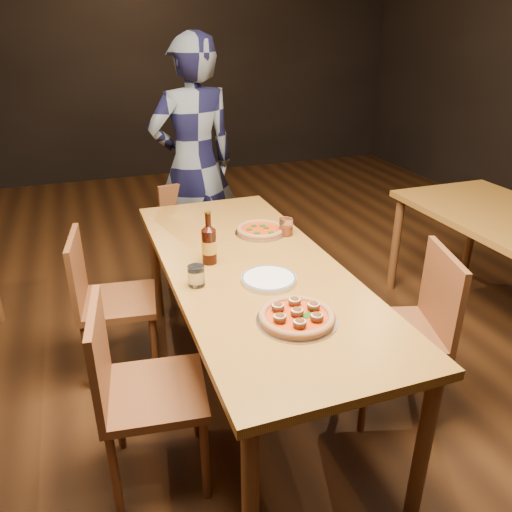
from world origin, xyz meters
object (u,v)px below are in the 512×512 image
object	(u,v)px
pizza_margherita	(260,230)
amber_glass	(286,227)
plate_stack	(269,280)
diner	(194,165)
chair_end	(196,240)
chair_main_e	(396,331)
beer_bottle	(209,245)
pizza_meatball	(297,316)
chair_main_sw	(118,301)
water_glass	(196,276)
table_main	(253,278)
chair_main_nw	(154,391)

from	to	relation	value
pizza_margherita	amber_glass	distance (m)	0.14
plate_stack	diner	size ratio (longest dim) A/B	0.14
diner	plate_stack	bearing A→B (deg)	78.57
plate_stack	pizza_margherita	bearing A→B (deg)	73.42
pizza_margherita	chair_end	bearing A→B (deg)	103.01
chair_main_e	diner	bearing A→B (deg)	-145.90
pizza_margherita	beer_bottle	size ratio (longest dim) A/B	1.11
chair_end	pizza_meatball	distance (m)	1.74
amber_glass	pizza_meatball	bearing A→B (deg)	-110.15
chair_main_sw	diner	bearing A→B (deg)	-26.99
water_glass	table_main	bearing A→B (deg)	19.86
water_glass	amber_glass	xyz separation A→B (m)	(0.60, 0.41, 0.00)
chair_end	beer_bottle	distance (m)	1.17
table_main	water_glass	world-z (taller)	water_glass
chair_main_sw	chair_end	world-z (taller)	chair_main_sw
chair_end	diner	size ratio (longest dim) A/B	0.46
chair_main_sw	plate_stack	distance (m)	0.96
chair_main_sw	pizza_meatball	world-z (taller)	chair_main_sw
plate_stack	beer_bottle	distance (m)	0.35
chair_main_e	diner	xyz separation A→B (m)	(-0.56, 1.77, 0.44)
chair_end	water_glass	bearing A→B (deg)	-112.25
chair_main_sw	beer_bottle	size ratio (longest dim) A/B	3.38
chair_main_nw	chair_main_e	distance (m)	1.18
chair_main_nw	pizza_margherita	xyz separation A→B (m)	(0.73, 0.74, 0.33)
chair_main_sw	plate_stack	world-z (taller)	chair_main_sw
table_main	amber_glass	xyz separation A→B (m)	(0.30, 0.30, 0.12)
chair_main_e	amber_glass	world-z (taller)	chair_main_e
chair_main_sw	amber_glass	xyz separation A→B (m)	(0.92, -0.15, 0.37)
chair_main_e	amber_glass	distance (m)	0.79
table_main	chair_main_e	distance (m)	0.74
amber_glass	diner	xyz separation A→B (m)	(-0.24, 1.13, 0.09)
diner	pizza_meatball	bearing A→B (deg)	78.43
chair_main_sw	chair_main_e	world-z (taller)	chair_main_e
chair_main_e	beer_bottle	bearing A→B (deg)	-101.75
chair_main_e	pizza_meatball	xyz separation A→B (m)	(-0.62, -0.19, 0.32)
beer_bottle	water_glass	xyz separation A→B (m)	(-0.11, -0.20, -0.05)
chair_main_e	water_glass	size ratio (longest dim) A/B	9.64
beer_bottle	diner	world-z (taller)	diner
pizza_meatball	diner	distance (m)	1.97
table_main	diner	size ratio (longest dim) A/B	1.13
table_main	chair_main_nw	xyz separation A→B (m)	(-0.56, -0.37, -0.24)
amber_glass	beer_bottle	bearing A→B (deg)	-157.16
table_main	chair_main_sw	distance (m)	0.81
table_main	chair_main_sw	world-z (taller)	chair_main_sw
chair_end	beer_bottle	size ratio (longest dim) A/B	3.23
pizza_margherita	amber_glass	world-z (taller)	amber_glass
table_main	amber_glass	size ratio (longest dim) A/B	21.47
chair_main_sw	beer_bottle	xyz separation A→B (m)	(0.44, -0.36, 0.41)
chair_main_nw	pizza_margherita	distance (m)	1.09
diner	beer_bottle	bearing A→B (deg)	69.87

